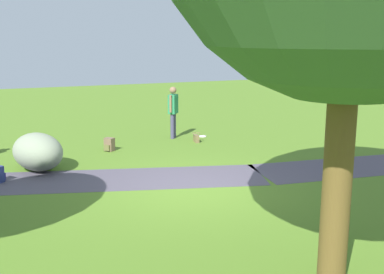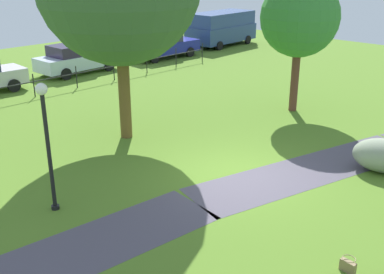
{
  "view_description": "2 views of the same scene",
  "coord_description": "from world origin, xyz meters",
  "px_view_note": "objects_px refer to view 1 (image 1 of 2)",
  "views": [
    {
      "loc": [
        3.88,
        9.63,
        3.42
      ],
      "look_at": [
        -0.08,
        -0.17,
        1.17
      ],
      "focal_mm": 44.46,
      "sensor_mm": 36.0,
      "label": 1
    },
    {
      "loc": [
        -9.66,
        -7.6,
        5.82
      ],
      "look_at": [
        -0.12,
        1.61,
        0.74
      ],
      "focal_mm": 43.82,
      "sensor_mm": 36.0,
      "label": 2
    }
  ],
  "objects_px": {
    "handbag_on_grass": "(196,138)",
    "frisbee_on_grass": "(202,136)",
    "woman_with_handbag": "(173,108)",
    "lawn_boulder": "(38,152)",
    "spare_backpack_on_lawn": "(109,145)"
  },
  "relations": [
    {
      "from": "handbag_on_grass",
      "to": "frisbee_on_grass",
      "type": "height_order",
      "value": "handbag_on_grass"
    },
    {
      "from": "woman_with_handbag",
      "to": "lawn_boulder",
      "type": "bearing_deg",
      "value": 27.38
    },
    {
      "from": "lawn_boulder",
      "to": "frisbee_on_grass",
      "type": "height_order",
      "value": "lawn_boulder"
    },
    {
      "from": "lawn_boulder",
      "to": "frisbee_on_grass",
      "type": "xyz_separation_m",
      "value": [
        -5.61,
        -2.24,
        -0.48
      ]
    },
    {
      "from": "lawn_boulder",
      "to": "spare_backpack_on_lawn",
      "type": "relative_size",
      "value": 4.97
    },
    {
      "from": "lawn_boulder",
      "to": "spare_backpack_on_lawn",
      "type": "xyz_separation_m",
      "value": [
        -2.16,
        -1.38,
        -0.29
      ]
    },
    {
      "from": "spare_backpack_on_lawn",
      "to": "lawn_boulder",
      "type": "bearing_deg",
      "value": 32.56
    },
    {
      "from": "lawn_boulder",
      "to": "frisbee_on_grass",
      "type": "relative_size",
      "value": 7.46
    },
    {
      "from": "handbag_on_grass",
      "to": "frisbee_on_grass",
      "type": "distance_m",
      "value": 0.91
    },
    {
      "from": "frisbee_on_grass",
      "to": "lawn_boulder",
      "type": "bearing_deg",
      "value": 21.79
    },
    {
      "from": "handbag_on_grass",
      "to": "frisbee_on_grass",
      "type": "relative_size",
      "value": 1.24
    },
    {
      "from": "woman_with_handbag",
      "to": "spare_backpack_on_lawn",
      "type": "relative_size",
      "value": 4.4
    },
    {
      "from": "woman_with_handbag",
      "to": "frisbee_on_grass",
      "type": "bearing_deg",
      "value": 172.72
    },
    {
      "from": "woman_with_handbag",
      "to": "frisbee_on_grass",
      "type": "distance_m",
      "value": 1.45
    },
    {
      "from": "lawn_boulder",
      "to": "handbag_on_grass",
      "type": "bearing_deg",
      "value": -163.4
    }
  ]
}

